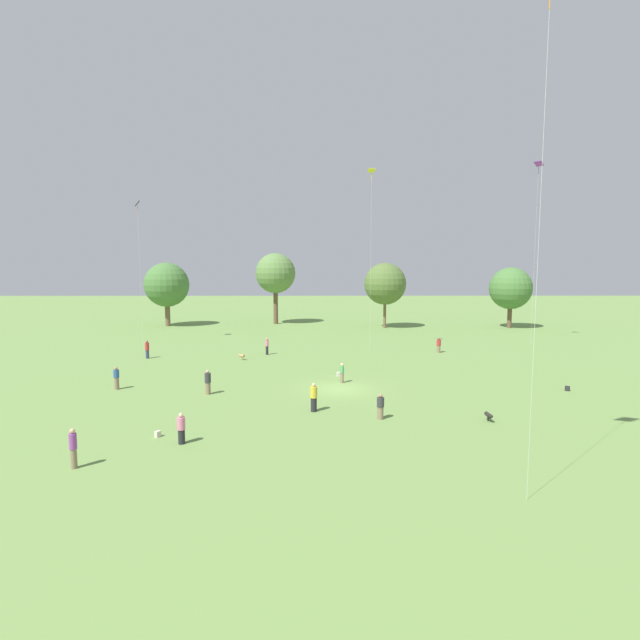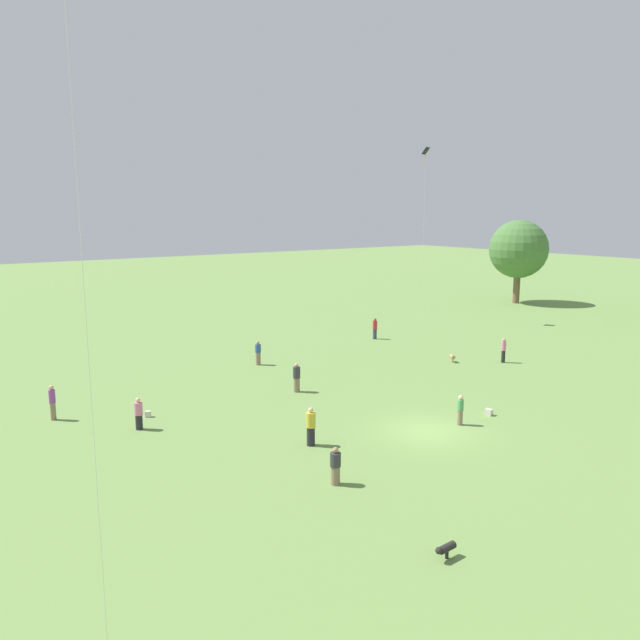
% 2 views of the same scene
% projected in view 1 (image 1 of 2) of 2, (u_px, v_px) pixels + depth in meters
% --- Properties ---
extents(ground_plane, '(240.00, 240.00, 0.00)m').
position_uv_depth(ground_plane, '(339.00, 389.00, 37.67)').
color(ground_plane, '#6B8E47').
extents(tree_0, '(6.81, 6.81, 9.81)m').
position_uv_depth(tree_0, '(167.00, 285.00, 76.78)').
color(tree_0, brown).
rests_on(tree_0, ground_plane).
extents(tree_1, '(6.39, 6.39, 11.34)m').
position_uv_depth(tree_1, '(275.00, 274.00, 79.66)').
color(tree_1, brown).
rests_on(tree_1, ground_plane).
extents(tree_2, '(6.26, 6.26, 9.76)m').
position_uv_depth(tree_2, '(385.00, 284.00, 74.48)').
color(tree_2, brown).
rests_on(tree_2, ground_plane).
extents(tree_3, '(6.25, 6.25, 9.10)m').
position_uv_depth(tree_3, '(511.00, 288.00, 74.51)').
color(tree_3, brown).
rests_on(tree_3, ground_plane).
extents(person_1, '(0.53, 0.53, 1.82)m').
position_uv_depth(person_1, '(147.00, 349.00, 50.16)').
color(person_1, '#333D5B').
rests_on(person_1, ground_plane).
extents(person_2, '(0.60, 0.60, 1.79)m').
position_uv_depth(person_2, '(208.00, 382.00, 36.06)').
color(person_2, '#847056').
rests_on(person_2, ground_plane).
extents(person_3, '(0.49, 0.49, 1.64)m').
position_uv_depth(person_3, '(439.00, 345.00, 53.49)').
color(person_3, '#847056').
rests_on(person_3, ground_plane).
extents(person_4, '(0.45, 0.45, 1.59)m').
position_uv_depth(person_4, '(342.00, 373.00, 39.63)').
color(person_4, '#847056').
rests_on(person_4, ground_plane).
extents(person_5, '(0.61, 0.61, 1.58)m').
position_uv_depth(person_5, '(380.00, 407.00, 30.20)').
color(person_5, '#847056').
rests_on(person_5, ground_plane).
extents(person_6, '(0.64, 0.64, 1.85)m').
position_uv_depth(person_6, '(314.00, 397.00, 31.78)').
color(person_6, '#232328').
rests_on(person_6, ground_plane).
extents(person_7, '(0.47, 0.47, 1.89)m').
position_uv_depth(person_7, '(73.00, 448.00, 22.80)').
color(person_7, '#847056').
rests_on(person_7, ground_plane).
extents(person_8, '(0.57, 0.57, 1.66)m').
position_uv_depth(person_8, '(181.00, 429.00, 25.99)').
color(person_8, '#232328').
rests_on(person_8, ground_plane).
extents(person_9, '(0.39, 0.39, 1.80)m').
position_uv_depth(person_9, '(267.00, 346.00, 52.26)').
color(person_9, '#232328').
rests_on(person_9, ground_plane).
extents(person_10, '(0.45, 0.45, 1.73)m').
position_uv_depth(person_10, '(116.00, 378.00, 37.51)').
color(person_10, '#847056').
rests_on(person_10, ground_plane).
extents(kite_0, '(1.20, 1.21, 21.16)m').
position_uv_depth(kite_0, '(538.00, 176.00, 57.19)').
color(kite_0, purple).
rests_on(kite_0, ground_plane).
extents(kite_2, '(0.78, 0.73, 19.29)m').
position_uv_depth(kite_2, '(371.00, 187.00, 51.83)').
color(kite_2, yellow).
rests_on(kite_2, ground_plane).
extents(kite_3, '(0.73, 0.92, 16.80)m').
position_uv_depth(kite_3, '(138.00, 213.00, 57.77)').
color(kite_3, black).
rests_on(kite_3, ground_plane).
extents(dog_0, '(0.29, 0.84, 0.53)m').
position_uv_depth(dog_0, '(489.00, 415.00, 29.77)').
color(dog_0, black).
rests_on(dog_0, ground_plane).
extents(dog_1, '(0.67, 0.50, 0.59)m').
position_uv_depth(dog_1, '(241.00, 356.00, 49.39)').
color(dog_1, tan).
rests_on(dog_1, ground_plane).
extents(picnic_bag_0, '(0.38, 0.37, 0.36)m').
position_uv_depth(picnic_bag_0, '(567.00, 388.00, 37.12)').
color(picnic_bag_0, '#262628').
rests_on(picnic_bag_0, ground_plane).
extents(picnic_bag_1, '(0.34, 0.37, 0.33)m').
position_uv_depth(picnic_bag_1, '(158.00, 434.00, 27.09)').
color(picnic_bag_1, beige).
rests_on(picnic_bag_1, ground_plane).
extents(picnic_bag_2, '(0.41, 0.37, 0.34)m').
position_uv_depth(picnic_bag_2, '(339.00, 374.00, 42.14)').
color(picnic_bag_2, beige).
rests_on(picnic_bag_2, ground_plane).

